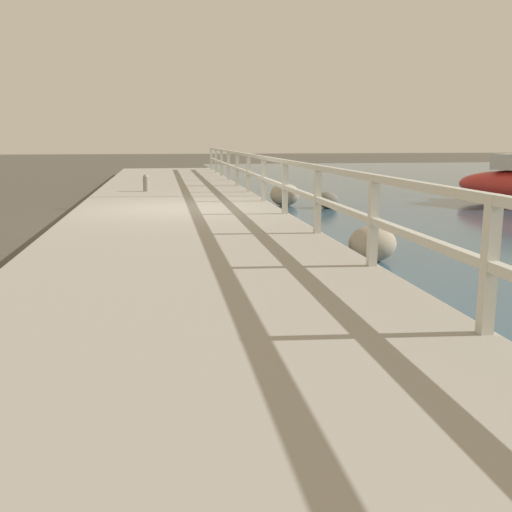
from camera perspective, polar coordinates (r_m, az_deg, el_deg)
The scene contains 7 objects.
ground_plane at distance 12.86m, azimuth -7.43°, elevation 3.19°, with size 120.00×120.00×0.00m, color #4C473D.
dock_walkway at distance 12.84m, azimuth -7.45°, elevation 3.85°, with size 4.32×36.00×0.30m.
railing at distance 12.98m, azimuth 1.67°, elevation 7.84°, with size 0.10×32.50×1.05m.
boulder_upstream at distance 8.80m, azimuth 11.02°, elevation 1.17°, with size 0.69×0.62×0.52m.
boulder_far_strip at distance 15.45m, azimuth 6.82°, elevation 5.31°, with size 0.56×0.51×0.42m.
boulder_downstream at distance 15.96m, azimuth 2.77°, elevation 5.86°, with size 0.79×0.71×0.59m.
mooring_bollard at distance 17.19m, azimuth -10.43°, elevation 6.88°, with size 0.18×0.18×0.48m.
Camera 1 is at (-0.32, -12.74, 1.75)m, focal length 42.00 mm.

